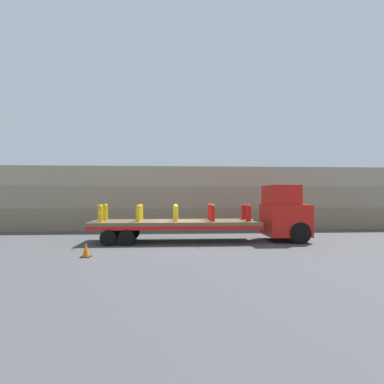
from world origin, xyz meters
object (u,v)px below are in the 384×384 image
at_px(fire_hydrant_yellow_far_2, 176,212).
at_px(fire_hydrant_red_far_4, 244,212).
at_px(fire_hydrant_red_near_4, 249,213).
at_px(fire_hydrant_yellow_far_0, 105,212).
at_px(fire_hydrant_yellow_far_1, 141,212).
at_px(flatbed_trailer, 168,224).
at_px(fire_hydrant_yellow_near_1, 138,213).
at_px(fire_hydrant_yellow_near_2, 176,213).
at_px(fire_hydrant_red_far_3, 210,212).
at_px(fire_hydrant_yellow_near_0, 100,214).
at_px(fire_hydrant_red_near_3, 212,213).
at_px(traffic_cone, 86,250).
at_px(truck_cab, 285,214).

bearing_deg(fire_hydrant_yellow_far_2, fire_hydrant_red_far_4, 0.00).
xyz_separation_m(fire_hydrant_red_near_4, fire_hydrant_red_far_4, (0.00, 1.14, 0.00)).
relative_size(fire_hydrant_yellow_far_0, fire_hydrant_yellow_far_1, 1.00).
bearing_deg(flatbed_trailer, fire_hydrant_yellow_near_1, -159.83).
bearing_deg(fire_hydrant_yellow_far_1, fire_hydrant_yellow_near_2, -29.67).
bearing_deg(fire_hydrant_yellow_far_1, fire_hydrant_red_far_4, 0.00).
bearing_deg(fire_hydrant_yellow_near_1, fire_hydrant_red_far_4, 10.75).
bearing_deg(fire_hydrant_red_far_4, fire_hydrant_yellow_near_2, -164.10).
relative_size(fire_hydrant_yellow_near_2, fire_hydrant_yellow_far_2, 1.00).
distance_m(flatbed_trailer, fire_hydrant_red_far_3, 2.60).
bearing_deg(fire_hydrant_yellow_near_1, fire_hydrant_yellow_near_2, 0.00).
bearing_deg(fire_hydrant_yellow_near_2, fire_hydrant_red_far_3, 29.67).
bearing_deg(fire_hydrant_yellow_near_0, fire_hydrant_yellow_far_0, 90.00).
xyz_separation_m(fire_hydrant_red_near_3, fire_hydrant_red_near_4, (2.00, 0.00, 0.00)).
bearing_deg(fire_hydrant_red_near_4, fire_hydrant_yellow_far_1, 169.25).
height_order(fire_hydrant_yellow_far_2, fire_hydrant_red_far_3, same).
relative_size(fire_hydrant_yellow_near_0, fire_hydrant_yellow_near_1, 1.00).
height_order(fire_hydrant_yellow_near_1, fire_hydrant_red_far_3, same).
distance_m(fire_hydrant_yellow_near_2, fire_hydrant_red_far_3, 2.30).
bearing_deg(flatbed_trailer, fire_hydrant_yellow_near_2, -51.76).
relative_size(fire_hydrant_red_far_4, traffic_cone, 1.51).
bearing_deg(fire_hydrant_red_near_4, traffic_cone, -156.37).
bearing_deg(truck_cab, fire_hydrant_yellow_far_2, 174.81).
relative_size(fire_hydrant_yellow_far_0, fire_hydrant_red_near_4, 1.00).
bearing_deg(fire_hydrant_yellow_far_1, fire_hydrant_yellow_near_0, -150.33).
relative_size(fire_hydrant_yellow_near_1, fire_hydrant_yellow_near_2, 1.00).
height_order(fire_hydrant_yellow_near_0, traffic_cone, fire_hydrant_yellow_near_0).
height_order(fire_hydrant_yellow_far_2, fire_hydrant_red_near_4, same).
distance_m(fire_hydrant_yellow_far_1, fire_hydrant_red_far_4, 6.00).
relative_size(flatbed_trailer, fire_hydrant_yellow_far_2, 10.06).
height_order(fire_hydrant_red_far_4, traffic_cone, fire_hydrant_red_far_4).
xyz_separation_m(fire_hydrant_red_far_3, fire_hydrant_red_far_4, (2.00, 0.00, 0.00)).
distance_m(fire_hydrant_yellow_far_2, fire_hydrant_red_near_4, 4.16).
bearing_deg(fire_hydrant_red_far_3, fire_hydrant_red_near_3, -90.00).
distance_m(fire_hydrant_red_far_3, fire_hydrant_red_far_4, 2.00).
bearing_deg(fire_hydrant_yellow_far_2, fire_hydrant_red_near_3, -29.67).
relative_size(truck_cab, fire_hydrant_red_far_4, 3.45).
bearing_deg(fire_hydrant_red_near_3, fire_hydrant_yellow_near_1, 180.00).
bearing_deg(fire_hydrant_red_near_4, fire_hydrant_yellow_near_0, 180.00).
distance_m(fire_hydrant_yellow_far_1, fire_hydrant_red_near_3, 4.16).
height_order(fire_hydrant_yellow_far_0, fire_hydrant_red_near_3, same).
distance_m(fire_hydrant_yellow_near_0, fire_hydrant_red_near_3, 6.00).
distance_m(fire_hydrant_yellow_near_0, fire_hydrant_yellow_far_1, 2.30).
distance_m(fire_hydrant_yellow_near_0, traffic_cone, 3.65).
distance_m(flatbed_trailer, fire_hydrant_yellow_far_1, 1.77).
bearing_deg(fire_hydrant_yellow_far_0, fire_hydrant_red_near_4, -8.11).
bearing_deg(flatbed_trailer, fire_hydrant_yellow_far_1, 159.83).
bearing_deg(fire_hydrant_red_far_3, fire_hydrant_yellow_far_0, 180.00).
height_order(flatbed_trailer, fire_hydrant_yellow_near_0, fire_hydrant_yellow_near_0).
xyz_separation_m(fire_hydrant_yellow_near_2, fire_hydrant_red_far_4, (4.00, 1.14, 0.00)).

